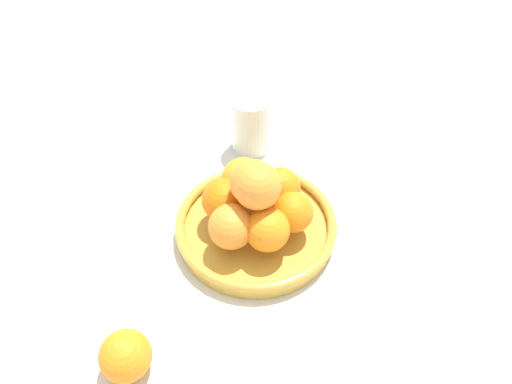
# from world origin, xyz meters

# --- Properties ---
(ground_plane) EXTENTS (4.00, 4.00, 0.00)m
(ground_plane) POSITION_xyz_m (0.00, 0.00, 0.00)
(ground_plane) COLOR silver
(fruit_bowl) EXTENTS (0.27, 0.27, 0.04)m
(fruit_bowl) POSITION_xyz_m (0.00, 0.00, 0.02)
(fruit_bowl) COLOR gold
(fruit_bowl) RESTS_ON ground_plane
(orange_pile) EXTENTS (0.17, 0.18, 0.13)m
(orange_pile) POSITION_xyz_m (0.00, 0.00, 0.09)
(orange_pile) COLOR orange
(orange_pile) RESTS_ON fruit_bowl
(stray_orange) EXTENTS (0.07, 0.07, 0.07)m
(stray_orange) POSITION_xyz_m (0.02, 0.29, 0.04)
(stray_orange) COLOR orange
(stray_orange) RESTS_ON ground_plane
(drinking_glass) EXTENTS (0.08, 0.08, 0.12)m
(drinking_glass) POSITION_xyz_m (0.13, -0.18, 0.06)
(drinking_glass) COLOR silver
(drinking_glass) RESTS_ON ground_plane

